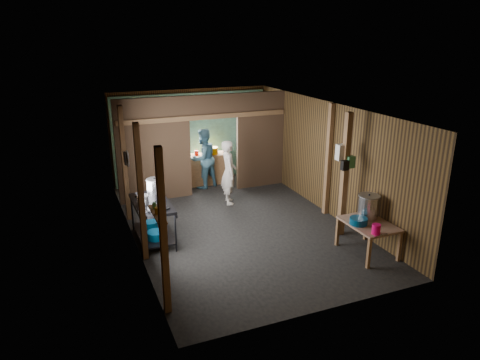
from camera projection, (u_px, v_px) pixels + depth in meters
name	position (u px, v px, depth m)	size (l,w,h in m)	color
floor	(237.00, 224.00, 9.81)	(4.50, 7.00, 0.00)	black
ceiling	(236.00, 108.00, 8.98)	(4.50, 7.00, 0.00)	black
wall_back	(191.00, 135.00, 12.47)	(4.50, 0.00, 2.60)	brown
wall_front	(326.00, 234.00, 6.32)	(4.50, 0.00, 2.60)	brown
wall_left	(130.00, 181.00, 8.59)	(0.00, 7.00, 2.60)	brown
wall_right	(326.00, 158.00, 10.20)	(0.00, 7.00, 2.60)	brown
partition_left	(154.00, 150.00, 10.85)	(1.85, 0.10, 2.60)	#443521
partition_right	(260.00, 140.00, 11.89)	(1.35, 0.10, 2.60)	#443521
partition_header	(213.00, 106.00, 11.10)	(1.30, 0.10, 0.60)	#443521
turquoise_panel	(192.00, 137.00, 12.43)	(4.40, 0.06, 2.50)	#66BBB0
back_counter	(208.00, 169.00, 12.37)	(1.20, 0.50, 0.85)	#9F6F42
wall_clock	(200.00, 114.00, 12.28)	(0.20, 0.20, 0.03)	white
post_left_a	(163.00, 234.00, 6.33)	(0.10, 0.12, 2.60)	#9F6F42
post_left_b	(141.00, 194.00, 7.91)	(0.10, 0.12, 2.60)	#9F6F42
post_left_c	(125.00, 165.00, 9.67)	(0.10, 0.12, 2.60)	#9F6F42
post_right	(328.00, 160.00, 10.00)	(0.10, 0.12, 2.60)	#9F6F42
post_free	(344.00, 176.00, 8.92)	(0.12, 0.12, 2.60)	#9F6F42
cross_beam	(205.00, 117.00, 11.05)	(4.40, 0.12, 0.12)	#9F6F42
pan_lid_big	(127.00, 159.00, 8.84)	(0.34, 0.34, 0.03)	#949497
pan_lid_small	(125.00, 158.00, 9.23)	(0.30, 0.30, 0.03)	black
wall_shelf	(157.00, 214.00, 6.75)	(0.14, 0.80, 0.03)	#9F6F42
jar_white	(161.00, 216.00, 6.51)	(0.07, 0.07, 0.10)	white
jar_yellow	(157.00, 210.00, 6.73)	(0.08, 0.08, 0.10)	#B37400
jar_green	(154.00, 206.00, 6.92)	(0.06, 0.06, 0.10)	#3E8E52
bag_white	(342.00, 152.00, 8.82)	(0.22, 0.15, 0.32)	white
bag_green	(350.00, 162.00, 8.80)	(0.16, 0.12, 0.24)	#3E8E52
bag_black	(345.00, 165.00, 8.74)	(0.14, 0.10, 0.20)	black
gas_range	(153.00, 221.00, 8.90)	(0.73, 1.43, 0.84)	black
prep_table	(367.00, 238.00, 8.43)	(0.77, 1.06, 0.63)	#A17358
stove_pot_large	(155.00, 187.00, 9.17)	(0.35, 0.35, 0.35)	silver
stove_pot_med	(143.00, 200.00, 8.65)	(0.23, 0.23, 0.20)	silver
frying_pan	(156.00, 208.00, 8.40)	(0.31, 0.53, 0.07)	#949497
blue_tub_front	(156.00, 235.00, 8.72)	(0.37, 0.37, 0.15)	navy
blue_tub_back	(150.00, 224.00, 9.24)	(0.32, 0.32, 0.13)	navy
stock_pot	(368.00, 207.00, 8.50)	(0.42, 0.42, 0.49)	silver
wash_basin	(358.00, 221.00, 8.26)	(0.33, 0.33, 0.13)	navy
pink_bucket	(376.00, 229.00, 7.85)	(0.16, 0.16, 0.19)	#F80766
knife	(381.00, 235.00, 7.81)	(0.30, 0.04, 0.01)	silver
yellow_tub	(212.00, 150.00, 12.26)	(0.33, 0.33, 0.18)	#B37400
red_cup	(196.00, 153.00, 12.10)	(0.12, 0.12, 0.14)	red
cook	(229.00, 172.00, 10.81)	(0.58, 0.38, 1.60)	silver
worker_back	(203.00, 159.00, 11.91)	(0.80, 0.62, 1.64)	teal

